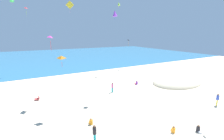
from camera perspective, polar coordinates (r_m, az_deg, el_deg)
name	(u,v)px	position (r m, az deg, el deg)	size (l,w,h in m)	color
ground_plane	(105,97)	(21.70, -2.70, -10.11)	(120.00, 120.00, 0.00)	beige
ocean_water	(55,57)	(64.41, -20.73, 4.74)	(120.00, 60.00, 0.05)	teal
dune_mound	(177,83)	(30.15, 23.21, -4.43)	(9.82, 6.87, 2.65)	beige
beach_chair_near_camera	(38,98)	(22.95, -26.27, -9.48)	(0.67, 0.59, 0.55)	#D13D3D
person_0	(137,83)	(27.11, 9.24, -4.85)	(0.56, 0.63, 0.71)	purple
person_1	(173,130)	(15.62, 22.13, -20.15)	(0.54, 0.61, 0.69)	orange
person_2	(198,129)	(16.61, 29.81, -18.87)	(0.35, 0.56, 0.68)	black
person_3	(218,99)	(22.90, 34.98, -8.90)	(0.41, 0.41, 1.57)	yellow
person_4	(112,87)	(23.02, 0.16, -6.34)	(0.31, 0.31, 1.53)	#19ADB2
person_5	(95,132)	(13.23, -6.60, -22.37)	(0.32, 0.32, 1.59)	#19ADB2
person_6	(91,122)	(15.79, -7.93, -18.77)	(0.35, 0.57, 0.71)	orange
kite_red	(26,8)	(38.10, -29.77, 19.69)	(0.72, 0.63, 1.63)	red
kite_purple	(115,13)	(20.48, 1.08, 20.57)	(0.72, 0.78, 1.20)	purple
kite_yellow	(70,5)	(24.70, -15.63, 22.54)	(1.11, 0.52, 1.74)	yellow
kite_lime	(119,4)	(35.43, 2.61, 23.68)	(0.61, 0.69, 1.22)	#99DB33
kite_black	(129,40)	(38.72, 6.26, 11.19)	(0.87, 0.88, 1.82)	black
kite_orange	(61,57)	(16.23, -18.57, 4.64)	(0.93, 0.85, 1.23)	orange
kite_magenta	(50,37)	(19.67, -22.27, 11.55)	(0.57, 0.76, 1.80)	#DB3DA8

